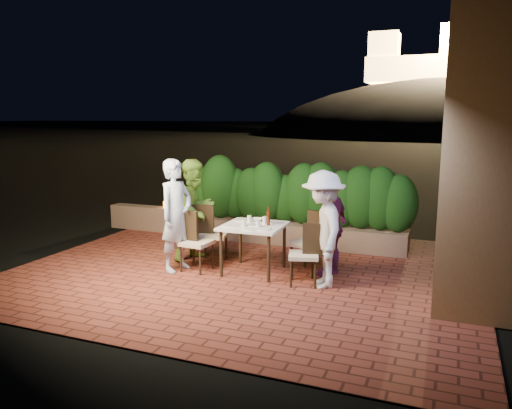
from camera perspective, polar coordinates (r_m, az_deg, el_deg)
The scene contains 32 objects.
ground at distance 7.56m, azimuth -2.45°, elevation -8.57°, with size 400.00×400.00×0.00m, color black.
terrace_floor at distance 8.01m, azimuth -0.98°, elevation -7.89°, with size 7.00×6.00×0.15m, color brown.
building_wall at distance 8.55m, azimuth 26.52°, elevation 9.74°, with size 1.60×5.00×5.00m, color brown.
window_pane at distance 8.04m, azimuth 20.95°, elevation 6.60°, with size 0.08×1.00×1.40m, color black.
window_frame at distance 8.04m, azimuth 20.88°, elevation 6.61°, with size 0.06×1.15×1.55m, color black.
planter at distance 9.50m, azimuth 4.33°, elevation -3.31°, with size 4.20×0.55×0.40m, color #765D4B.
hedge at distance 9.36m, azimuth 4.39°, elevation 1.16°, with size 4.00×0.70×1.10m, color #12390F, non-canonical shape.
parapet at distance 10.75m, azimuth -11.11°, elevation -1.63°, with size 2.20×0.30×0.50m, color #765D4B.
hill at distance 66.84m, azimuth 20.84°, elevation 3.93°, with size 52.00×40.00×22.00m, color black.
fortress at distance 67.03m, azimuth 21.65°, elevation 16.34°, with size 26.00×8.00×8.00m, color #FFCC7A, non-canonical shape.
dining_table at distance 7.74m, azimuth -0.27°, elevation -5.04°, with size 0.92×0.92×0.75m, color white, non-canonical shape.
plate_nw at distance 7.57m, azimuth -2.86°, elevation -2.43°, with size 0.23×0.23×0.01m, color white.
plate_sw at distance 7.96m, azimuth -1.57°, elevation -1.81°, with size 0.24×0.24×0.01m, color white.
plate_ne at distance 7.34m, azimuth 0.85°, elevation -2.82°, with size 0.23×0.23×0.01m, color white.
plate_se at distance 7.80m, azimuth 2.21°, elevation -2.05°, with size 0.24×0.24×0.01m, color white.
plate_centre at distance 7.62m, azimuth -0.31°, elevation -2.34°, with size 0.23×0.23×0.01m, color white.
plate_front at distance 7.33m, azimuth -0.60°, elevation -2.85°, with size 0.23×0.23×0.01m, color white.
glass_nw at distance 7.53m, azimuth -1.42°, elevation -2.11°, with size 0.06×0.06×0.11m, color silver.
glass_sw at distance 7.82m, azimuth -0.78°, elevation -1.66°, with size 0.06×0.06×0.11m, color silver.
glass_ne at distance 7.49m, azimuth 0.21°, elevation -2.22°, with size 0.06×0.06×0.10m, color silver.
glass_se at distance 7.70m, azimuth 1.00°, elevation -1.81°, with size 0.07×0.07×0.12m, color silver.
beer_bottle at distance 7.60m, azimuth 1.43°, elevation -1.33°, with size 0.06×0.06×0.29m, color #491B0C, non-canonical shape.
bowl at distance 7.92m, azimuth 0.10°, elevation -1.75°, with size 0.19×0.19×0.05m, color white.
chair_left_front at distance 7.84m, azimuth -6.82°, elevation -4.20°, with size 0.44×0.44×0.94m, color black, non-canonical shape.
chair_left_back at distance 8.27m, azimuth -4.94°, elevation -3.35°, with size 0.45×0.45×0.96m, color black, non-canonical shape.
chair_right_front at distance 7.20m, azimuth 5.46°, elevation -5.64°, with size 0.42×0.42×0.90m, color black, non-canonical shape.
chair_right_back at distance 7.69m, azimuth 6.06°, elevation -4.26°, with size 0.46×0.46×1.00m, color black, non-canonical shape.
diner_blue at distance 7.83m, azimuth -9.09°, elevation -1.23°, with size 0.64×0.42×1.75m, color #AEC6E0.
diner_green at distance 8.38m, azimuth -6.95°, elevation -0.62°, with size 0.83×0.64×1.70m, color #7EBB3A.
diner_white at distance 7.06m, azimuth 7.66°, elevation -2.83°, with size 1.07×0.62×1.66m, color silver.
diner_purple at distance 7.59m, azimuth 8.59°, elevation -2.53°, with size 0.88×0.37×1.50m, color #692360.
parapet_lamp at distance 10.58m, azimuth -10.26°, elevation -0.02°, with size 0.10×0.10×0.14m, color orange.
Camera 1 is at (2.94, -6.53, 2.40)m, focal length 35.00 mm.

